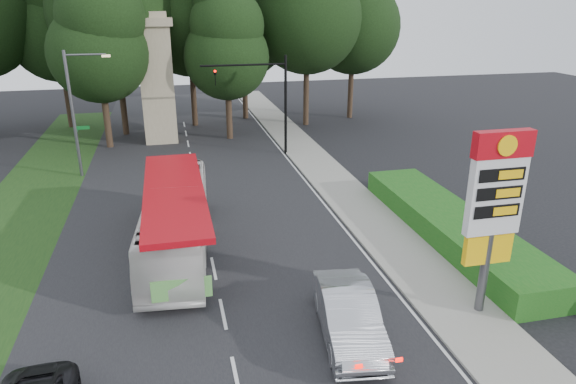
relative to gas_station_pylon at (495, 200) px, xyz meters
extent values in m
cube|color=black|center=(-9.20, 10.01, -4.44)|extent=(14.00, 80.00, 0.02)
cube|color=gray|center=(-0.70, 10.01, -4.39)|extent=(3.00, 80.00, 0.12)
cube|color=#193814|center=(-18.70, 16.01, -4.44)|extent=(5.00, 50.00, 0.02)
cube|color=#175316|center=(2.30, 6.01, -3.85)|extent=(3.00, 14.00, 1.20)
cylinder|color=#59595E|center=(0.00, 0.01, -2.85)|extent=(0.32, 0.32, 3.20)
cube|color=yellow|center=(0.00, 0.01, -1.85)|extent=(1.80, 0.25, 1.10)
cube|color=silver|center=(0.00, 0.01, 0.15)|extent=(2.00, 0.35, 2.80)
cube|color=#B00913|center=(0.00, 0.01, 1.95)|extent=(2.10, 0.40, 0.90)
cylinder|color=yellow|center=(0.00, -0.21, 1.95)|extent=(0.70, 0.05, 0.70)
cube|color=black|center=(0.00, -0.18, 0.95)|extent=(1.70, 0.04, 0.45)
cube|color=black|center=(0.00, -0.18, 0.30)|extent=(1.70, 0.04, 0.45)
cube|color=black|center=(0.00, -0.18, -0.35)|extent=(1.70, 0.04, 0.45)
cylinder|color=black|center=(-2.20, 22.01, -0.85)|extent=(0.20, 0.20, 7.20)
cylinder|color=black|center=(-5.20, 22.01, 2.15)|extent=(6.00, 0.14, 0.14)
imported|color=black|center=(-7.20, 22.01, 1.90)|extent=(0.18, 0.22, 1.10)
sphere|color=#FF0C05|center=(-7.20, 21.86, 1.80)|extent=(0.18, 0.18, 0.18)
cylinder|color=#59595E|center=(-16.40, 20.01, -0.45)|extent=(0.20, 0.20, 8.00)
cylinder|color=#59595E|center=(-15.20, 20.01, 3.25)|extent=(2.40, 0.12, 0.12)
cube|color=#FFE599|center=(-14.00, 20.01, 3.15)|extent=(0.50, 0.22, 0.14)
cube|color=#0C591E|center=(-15.95, 20.01, -1.25)|extent=(0.85, 0.04, 0.22)
cube|color=#0C591E|center=(-16.40, 20.46, -1.55)|extent=(0.04, 0.85, 0.22)
cube|color=gray|center=(-11.20, 28.01, 0.05)|extent=(2.50, 2.50, 9.00)
cube|color=gray|center=(-11.20, 28.01, 4.85)|extent=(3.00, 3.00, 0.60)
cube|color=gray|center=(-11.20, 28.01, 5.35)|extent=(2.20, 2.20, 0.50)
cylinder|color=#2D2116|center=(-19.20, 35.01, -1.75)|extent=(0.50, 0.50, 5.40)
sphere|color=black|center=(-19.20, 35.01, 3.80)|extent=(8.40, 8.40, 8.40)
cylinder|color=#2D2116|center=(-14.20, 31.01, -1.21)|extent=(0.50, 0.50, 6.48)
sphere|color=black|center=(-14.20, 31.01, 5.45)|extent=(10.08, 10.08, 10.08)
cylinder|color=#2D2116|center=(-8.20, 33.01, -1.48)|extent=(0.50, 0.50, 5.94)
sphere|color=black|center=(-8.20, 33.01, 4.63)|extent=(9.24, 9.24, 9.24)
cylinder|color=#2D2116|center=(-3.20, 35.01, -1.84)|extent=(0.50, 0.50, 5.22)
sphere|color=black|center=(-3.20, 35.01, 3.53)|extent=(8.12, 8.12, 8.12)
sphere|color=black|center=(-3.20, 35.01, 6.43)|extent=(6.96, 6.96, 6.96)
cylinder|color=#2D2116|center=(1.80, 31.01, -1.39)|extent=(0.50, 0.50, 6.12)
sphere|color=black|center=(1.80, 31.01, 4.90)|extent=(9.52, 9.52, 9.52)
cylinder|color=#2D2116|center=(6.80, 33.01, -1.66)|extent=(0.50, 0.50, 5.58)
sphere|color=black|center=(6.80, 33.01, 4.08)|extent=(8.68, 8.68, 8.68)
cylinder|color=#2D2116|center=(-15.20, 27.01, -2.11)|extent=(0.50, 0.50, 4.68)
sphere|color=black|center=(-15.20, 27.01, 2.70)|extent=(7.28, 7.28, 7.28)
sphere|color=black|center=(-15.20, 27.01, 5.30)|extent=(6.24, 6.24, 6.24)
cylinder|color=#2D2116|center=(-5.70, 27.51, -2.29)|extent=(0.50, 0.50, 4.32)
sphere|color=black|center=(-5.70, 27.51, 2.15)|extent=(6.72, 6.72, 6.72)
sphere|color=black|center=(-5.70, 27.51, 4.55)|extent=(5.76, 5.76, 5.76)
imported|color=silver|center=(-10.60, 7.60, -2.94)|extent=(3.49, 11.04, 3.02)
imported|color=#AEB0B6|center=(-5.19, -0.28, -3.60)|extent=(2.46, 5.32, 1.69)
camera|label=1|loc=(-10.57, -14.14, 6.33)|focal=32.00mm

